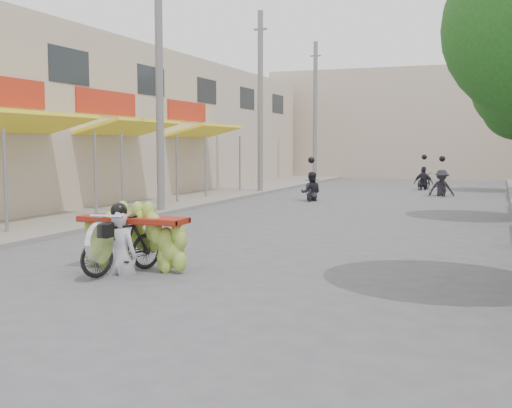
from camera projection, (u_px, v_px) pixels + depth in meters
name	position (u px, v px, depth m)	size (l,w,h in m)	color
ground	(59.00, 339.00, 7.20)	(120.00, 120.00, 0.00)	#58575D
sidewalk_left	(163.00, 202.00, 23.63)	(4.00, 60.00, 0.12)	gray
shophouse_row_left	(32.00, 123.00, 24.17)	(9.77, 40.00, 6.00)	#C4B09B
far_building	(427.00, 124.00, 42.25)	(20.00, 6.00, 7.00)	#C4B09B
utility_pole_mid	(159.00, 85.00, 19.90)	(0.60, 0.24, 8.00)	slate
utility_pole_far	(260.00, 103.00, 28.28)	(0.60, 0.24, 8.00)	slate
utility_pole_back	(315.00, 112.00, 36.66)	(0.60, 0.24, 8.00)	slate
banana_motorbike	(126.00, 233.00, 10.90)	(2.20, 1.84, 2.02)	black
bg_motorbike_a	(311.00, 181.00, 24.79)	(0.87, 1.51, 1.95)	black
bg_motorbike_b	(442.00, 176.00, 27.04)	(1.17, 1.67, 1.95)	black
bg_motorbike_c	(424.00, 173.00, 30.87)	(1.07, 1.54, 1.95)	black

